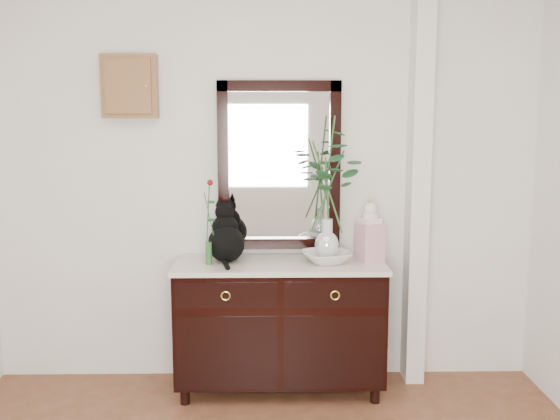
{
  "coord_description": "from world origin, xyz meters",
  "views": [
    {
      "loc": [
        0.04,
        -2.11,
        1.77
      ],
      "look_at": [
        0.1,
        1.63,
        1.2
      ],
      "focal_mm": 40.0,
      "sensor_mm": 36.0,
      "label": 1
    }
  ],
  "objects_px": {
    "cat": "(226,232)",
    "ginger_jar": "(370,231)",
    "lotus_bowl": "(327,257)",
    "sideboard": "(280,320)"
  },
  "relations": [
    {
      "from": "sideboard",
      "to": "cat",
      "type": "height_order",
      "value": "cat"
    },
    {
      "from": "cat",
      "to": "lotus_bowl",
      "type": "height_order",
      "value": "cat"
    },
    {
      "from": "sideboard",
      "to": "lotus_bowl",
      "type": "bearing_deg",
      "value": -2.99
    },
    {
      "from": "ginger_jar",
      "to": "cat",
      "type": "bearing_deg",
      "value": 179.09
    },
    {
      "from": "cat",
      "to": "lotus_bowl",
      "type": "distance_m",
      "value": 0.66
    },
    {
      "from": "ginger_jar",
      "to": "sideboard",
      "type": "bearing_deg",
      "value": -176.86
    },
    {
      "from": "lotus_bowl",
      "to": "ginger_jar",
      "type": "distance_m",
      "value": 0.32
    },
    {
      "from": "sideboard",
      "to": "cat",
      "type": "relative_size",
      "value": 3.53
    },
    {
      "from": "lotus_bowl",
      "to": "sideboard",
      "type": "bearing_deg",
      "value": 177.01
    },
    {
      "from": "cat",
      "to": "ginger_jar",
      "type": "relative_size",
      "value": 0.97
    }
  ]
}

